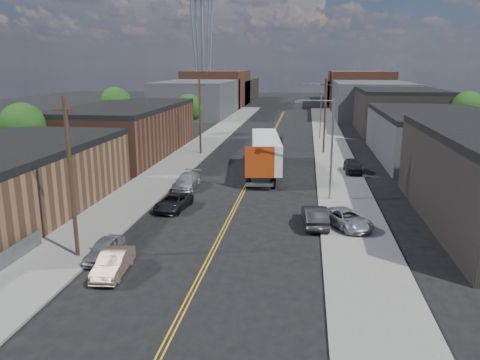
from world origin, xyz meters
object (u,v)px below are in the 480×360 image
(car_left_c, at_px, (173,202))
(car_right_oncoming, at_px, (315,216))
(car_left_b, at_px, (113,263))
(car_right_lot_a, at_px, (347,219))
(semi_truck, at_px, (267,151))
(car_left_d, at_px, (187,181))
(car_right_lot_c, at_px, (353,166))
(car_left_a, at_px, (105,249))

(car_left_c, xyz_separation_m, car_right_oncoming, (11.60, -2.50, 0.14))
(car_left_b, distance_m, car_right_lot_a, 16.92)
(semi_truck, distance_m, car_left_d, 10.88)
(car_left_c, bearing_deg, car_left_d, 101.87)
(semi_truck, distance_m, car_left_c, 16.53)
(car_right_lot_a, bearing_deg, car_right_lot_c, 53.62)
(car_right_lot_c, bearing_deg, car_left_b, -120.97)
(semi_truck, bearing_deg, car_right_oncoming, -80.91)
(car_left_a, height_order, car_left_c, car_left_a)
(car_left_b, bearing_deg, car_left_a, 120.94)
(semi_truck, xyz_separation_m, car_left_b, (-6.50, -27.60, -1.76))
(semi_truck, height_order, car_left_c, semi_truck)
(car_left_a, bearing_deg, car_left_d, 87.57)
(car_right_lot_c, bearing_deg, car_right_oncoming, -104.98)
(car_right_lot_a, height_order, car_right_lot_c, car_right_lot_c)
(car_left_a, height_order, car_right_lot_c, car_right_lot_c)
(car_left_b, distance_m, car_right_oncoming, 15.32)
(car_left_a, xyz_separation_m, car_right_lot_a, (15.30, 7.66, 0.15))
(car_left_c, xyz_separation_m, car_right_lot_c, (16.00, 15.52, 0.27))
(semi_truck, height_order, car_left_b, semi_truck)
(semi_truck, height_order, car_left_a, semi_truck)
(car_left_c, distance_m, car_right_lot_a, 14.19)
(car_right_oncoming, relative_size, car_right_lot_a, 1.02)
(car_left_a, xyz_separation_m, car_right_oncoming, (13.00, 8.01, 0.13))
(car_left_b, height_order, car_right_lot_c, car_right_lot_c)
(car_left_a, bearing_deg, car_right_lot_a, 26.60)
(semi_truck, bearing_deg, car_left_a, -114.23)
(car_left_a, relative_size, car_left_c, 0.83)
(car_right_oncoming, height_order, car_right_lot_c, car_right_lot_c)
(car_right_oncoming, bearing_deg, semi_truck, -79.24)
(car_left_b, distance_m, car_right_lot_c, 32.27)
(car_left_c, bearing_deg, car_right_lot_a, -4.98)
(car_left_c, xyz_separation_m, car_left_d, (-0.65, 7.08, 0.07))
(car_left_b, relative_size, car_left_d, 0.85)
(car_left_c, relative_size, car_right_oncoming, 0.97)
(car_right_lot_c, bearing_deg, car_left_d, -154.39)
(car_left_a, bearing_deg, car_left_c, 82.42)
(semi_truck, relative_size, car_right_oncoming, 3.49)
(car_left_c, bearing_deg, car_right_lot_c, 50.74)
(semi_truck, distance_m, car_right_lot_a, 19.48)
(car_left_c, distance_m, car_right_lot_c, 22.29)
(car_left_d, xyz_separation_m, car_right_oncoming, (12.25, -9.58, 0.08))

